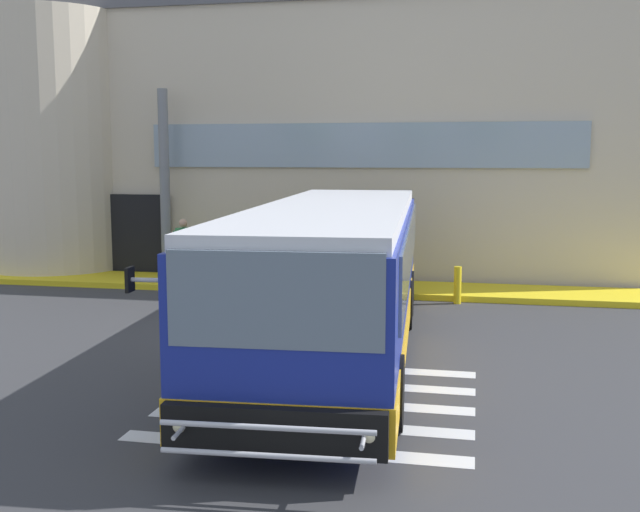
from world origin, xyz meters
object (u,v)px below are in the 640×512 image
bus_main_foreground (335,281)px  passenger_at_curb_edge (269,248)px  entry_support_column (165,183)px  passenger_by_doorway (222,244)px  safety_bollard_yellow (458,285)px  passenger_near_column (184,246)px

bus_main_foreground → passenger_at_curb_edge: bus_main_foreground is taller
entry_support_column → passenger_by_doorway: size_ratio=3.11×
passenger_at_curb_edge → safety_bollard_yellow: bearing=-13.6°
passenger_by_doorway → passenger_near_column: bearing=-163.6°
entry_support_column → passenger_near_column: (0.80, -0.70, -1.67)m
passenger_by_doorway → bus_main_foreground: bearing=-56.5°
entry_support_column → passenger_at_curb_edge: entry_support_column is taller
entry_support_column → passenger_near_column: bearing=-41.3°
passenger_near_column → safety_bollard_yellow: (7.38, -1.10, -0.63)m
passenger_at_curb_edge → bus_main_foreground: bearing=-65.0°
passenger_near_column → passenger_by_doorway: 1.05m
passenger_at_curb_edge → safety_bollard_yellow: 5.20m
passenger_near_column → passenger_at_curb_edge: 2.37m
passenger_by_doorway → safety_bollard_yellow: (6.38, -1.39, -0.66)m
passenger_near_column → passenger_by_doorway: bearing=16.4°
bus_main_foreground → passenger_at_curb_edge: 7.08m
safety_bollard_yellow → entry_support_column: bearing=167.6°
entry_support_column → passenger_near_column: entry_support_column is taller
entry_support_column → passenger_at_curb_edge: size_ratio=3.11×
bus_main_foreground → passenger_by_doorway: (-4.36, 6.60, -0.22)m
passenger_by_doorway → passenger_at_curb_edge: 1.38m
entry_support_column → bus_main_foreground: 9.44m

